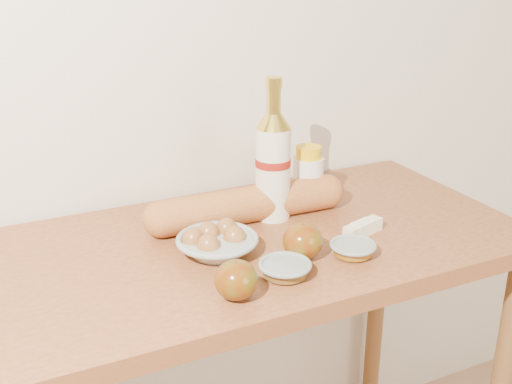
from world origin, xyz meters
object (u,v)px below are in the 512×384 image
(bourbon_bottle, at_px, (273,163))
(baguette, at_px, (248,204))
(table, at_px, (250,289))
(cream_bottle, at_px, (308,178))
(egg_bowl, at_px, (216,242))

(bourbon_bottle, relative_size, baguette, 0.66)
(table, relative_size, baguette, 2.43)
(cream_bottle, height_order, egg_bowl, cream_bottle)
(table, relative_size, bourbon_bottle, 3.66)
(cream_bottle, bearing_deg, baguette, -173.19)
(cream_bottle, bearing_deg, table, -152.79)
(table, height_order, egg_bowl, egg_bowl)
(cream_bottle, height_order, baguette, cream_bottle)
(baguette, bearing_deg, cream_bottle, 10.03)
(cream_bottle, distance_m, baguette, 0.17)
(bourbon_bottle, height_order, cream_bottle, bourbon_bottle)
(bourbon_bottle, bearing_deg, cream_bottle, -3.95)
(egg_bowl, bearing_deg, table, 18.61)
(bourbon_bottle, relative_size, cream_bottle, 2.21)
(egg_bowl, bearing_deg, baguette, 42.75)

